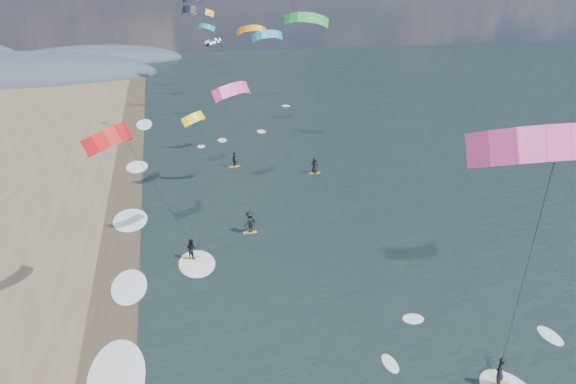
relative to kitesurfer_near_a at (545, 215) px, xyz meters
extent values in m
cube|color=#382D23|center=(-16.10, 14.03, -11.90)|extent=(3.00, 240.00, 0.00)
ellipsoid|color=#3D4756|center=(-26.10, 124.03, -11.91)|extent=(40.00, 18.00, 7.00)
imported|color=black|center=(3.17, 4.93, -11.00)|extent=(0.73, 0.72, 1.70)
cylinder|color=black|center=(1.17, 1.93, -3.86)|extent=(0.02, 0.02, 15.29)
cube|color=gold|center=(-10.90, 22.00, -11.88)|extent=(1.20, 0.37, 0.06)
imported|color=black|center=(-10.90, 22.00, -11.09)|extent=(0.93, 0.92, 1.52)
ellipsoid|color=white|center=(-10.60, 21.20, -11.91)|extent=(2.60, 4.20, 0.12)
cylinder|color=black|center=(-12.65, 19.00, -5.60)|extent=(0.02, 0.02, 12.18)
cube|color=gold|center=(-6.06, 25.36, -11.88)|extent=(1.10, 0.35, 0.05)
imported|color=black|center=(-6.06, 25.36, -10.98)|extent=(1.30, 1.18, 1.75)
cube|color=gold|center=(2.76, 37.84, -11.88)|extent=(1.10, 0.35, 0.05)
imported|color=black|center=(2.76, 37.84, -11.07)|extent=(0.92, 0.82, 1.57)
cube|color=gold|center=(-5.04, 41.73, -11.88)|extent=(1.10, 0.35, 0.05)
imported|color=black|center=(-5.04, 41.73, -11.07)|extent=(0.55, 0.67, 1.58)
ellipsoid|color=white|center=(-14.90, 10.03, -11.91)|extent=(2.40, 5.40, 0.11)
ellipsoid|color=white|center=(-14.90, 19.03, -11.91)|extent=(2.40, 5.40, 0.11)
ellipsoid|color=white|center=(-14.90, 30.03, -11.91)|extent=(2.40, 5.40, 0.11)
ellipsoid|color=white|center=(-14.90, 44.03, -11.91)|extent=(2.40, 5.40, 0.11)
ellipsoid|color=white|center=(-14.90, 62.03, -11.91)|extent=(2.40, 5.40, 0.11)
camera|label=1|loc=(-12.20, -14.75, 7.60)|focal=35.00mm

